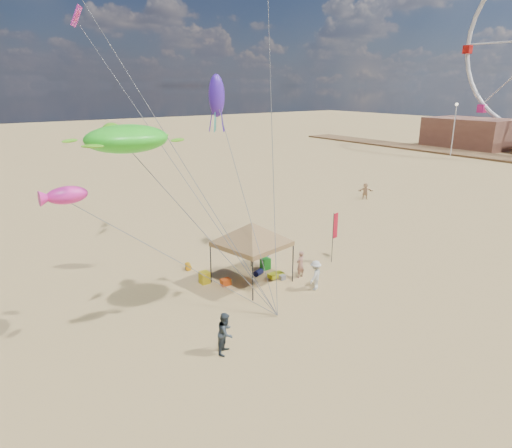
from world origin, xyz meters
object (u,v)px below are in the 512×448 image
object	(u,v)px
canopy_tent	(252,225)
feather_flag	(335,229)
person_far_c	(365,191)
chair_yellow	(204,278)
cooler_red	(226,282)
cooler_blue	(264,254)
chair_green	(265,263)
person_near_c	(315,275)
person_near_a	(300,264)
person_near_b	(226,333)
beach_cart	(276,275)
lamp_north	(455,121)

from	to	relation	value
canopy_tent	feather_flag	world-z (taller)	canopy_tent
person_far_c	chair_yellow	bearing A→B (deg)	-121.91
cooler_red	feather_flag	bearing A→B (deg)	-7.01
canopy_tent	cooler_red	world-z (taller)	canopy_tent
cooler_blue	chair_green	xyz separation A→B (m)	(-1.20, -1.76, 0.16)
canopy_tent	person_near_c	world-z (taller)	canopy_tent
canopy_tent	person_near_a	size ratio (longest dim) A/B	4.01
feather_flag	cooler_blue	distance (m)	4.92
feather_flag	person_near_b	distance (m)	12.09
beach_cart	lamp_north	xyz separation A→B (m)	(52.76, 21.86, 5.32)
person_far_c	lamp_north	world-z (taller)	lamp_north
cooler_blue	person_far_c	world-z (taller)	person_far_c
person_near_a	person_near_c	world-z (taller)	person_near_c
person_near_b	lamp_north	world-z (taller)	lamp_north
cooler_red	beach_cart	size ratio (longest dim) A/B	0.60
cooler_red	cooler_blue	xyz separation A→B (m)	(4.44, 2.37, 0.00)
chair_yellow	person_near_b	distance (m)	7.17
beach_cart	person_far_c	size ratio (longest dim) A/B	0.55
cooler_red	beach_cart	world-z (taller)	cooler_red
cooler_red	person_near_c	distance (m)	5.04
person_near_c	lamp_north	bearing A→B (deg)	-179.39
cooler_blue	person_far_c	bearing A→B (deg)	21.24
chair_green	person_near_a	distance (m)	2.44
chair_yellow	person_far_c	bearing A→B (deg)	19.90
canopy_tent	person_far_c	xyz separation A→B (m)	(20.52, 9.68, -2.60)
canopy_tent	cooler_blue	size ratio (longest dim) A/B	12.11
cooler_red	chair_green	distance (m)	3.31
feather_flag	person_near_c	bearing A→B (deg)	-147.59
feather_flag	canopy_tent	bearing A→B (deg)	175.95
beach_cart	chair_yellow	bearing A→B (deg)	154.08
feather_flag	person_near_a	bearing A→B (deg)	-168.52
canopy_tent	person_near_b	size ratio (longest dim) A/B	3.59
chair_yellow	person_near_b	size ratio (longest dim) A/B	0.38
lamp_north	beach_cart	bearing A→B (deg)	-157.50
person_near_c	lamp_north	xyz separation A→B (m)	(51.94, 24.31, 4.68)
cooler_red	chair_yellow	size ratio (longest dim) A/B	0.77
chair_yellow	person_near_a	size ratio (longest dim) A/B	0.43
beach_cart	person_far_c	xyz separation A→B (m)	(19.09, 10.07, 0.61)
person_near_c	lamp_north	distance (m)	57.53
beach_cart	person_near_c	size ratio (longest dim) A/B	0.54
person_near_a	person_far_c	distance (m)	20.86
cooler_blue	person_near_c	bearing A→B (deg)	-97.21
canopy_tent	person_near_c	size ratio (longest dim) A/B	3.90
person_near_b	person_near_c	bearing A→B (deg)	-19.74
canopy_tent	lamp_north	bearing A→B (deg)	21.61
person_near_b	lamp_north	size ratio (longest dim) A/B	0.22
beach_cart	person_near_a	xyz separation A→B (m)	(1.24, -0.72, 0.62)
chair_green	person_far_c	bearing A→B (deg)	24.59
cooler_blue	beach_cart	world-z (taller)	cooler_blue
cooler_red	beach_cart	xyz separation A→B (m)	(2.89, -0.89, 0.01)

